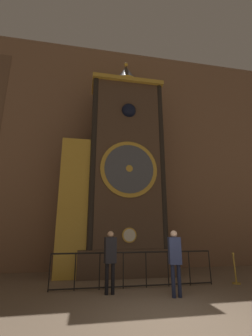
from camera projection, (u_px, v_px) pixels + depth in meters
ground_plane at (175, 323)px, 4.50m from camera, size 28.00×28.00×0.00m
cathedral_back_wall at (121, 148)px, 12.11m from camera, size 24.00×0.32×12.11m
clock_tower at (119, 173)px, 10.26m from camera, size 4.86×1.79×10.35m
railing_fence at (135, 267)px, 7.33m from camera, size 5.38×0.05×1.10m
visitor_near at (110, 255)px, 6.72m from camera, size 0.37×0.27×1.77m
visitor_far at (175, 256)px, 6.45m from camera, size 0.36×0.26×1.78m
stanchion_post at (235, 273)px, 7.80m from camera, size 0.28×0.28×1.02m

